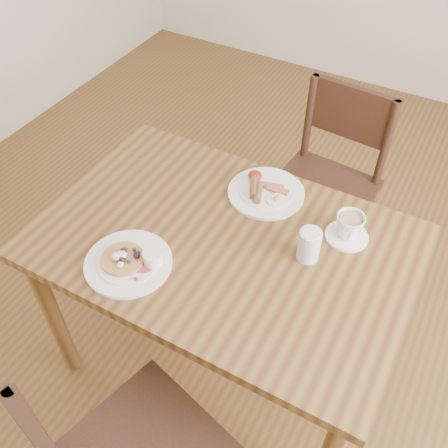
# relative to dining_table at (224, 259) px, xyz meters

# --- Properties ---
(ground) EXTENTS (5.00, 5.00, 0.00)m
(ground) POSITION_rel_dining_table_xyz_m (0.00, 0.00, -0.65)
(ground) COLOR brown
(ground) RESTS_ON ground
(dining_table) EXTENTS (1.20, 0.80, 0.75)m
(dining_table) POSITION_rel_dining_table_xyz_m (0.00, 0.00, 0.00)
(dining_table) COLOR brown
(dining_table) RESTS_ON ground
(chair_far) EXTENTS (0.46, 0.46, 0.88)m
(chair_far) POSITION_rel_dining_table_xyz_m (0.11, 0.75, -0.16)
(chair_far) COLOR #341E13
(chair_far) RESTS_ON ground
(pancake_plate) EXTENTS (0.27, 0.27, 0.06)m
(pancake_plate) POSITION_rel_dining_table_xyz_m (-0.20, -0.23, 0.11)
(pancake_plate) COLOR white
(pancake_plate) RESTS_ON dining_table
(breakfast_plate) EXTENTS (0.27, 0.27, 0.04)m
(breakfast_plate) POSITION_rel_dining_table_xyz_m (0.02, 0.26, 0.11)
(breakfast_plate) COLOR white
(breakfast_plate) RESTS_ON dining_table
(teacup_saucer) EXTENTS (0.14, 0.14, 0.09)m
(teacup_saucer) POSITION_rel_dining_table_xyz_m (0.34, 0.20, 0.14)
(teacup_saucer) COLOR white
(teacup_saucer) RESTS_ON dining_table
(water_glass) EXTENTS (0.07, 0.07, 0.11)m
(water_glass) POSITION_rel_dining_table_xyz_m (0.26, 0.06, 0.15)
(water_glass) COLOR silver
(water_glass) RESTS_ON dining_table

